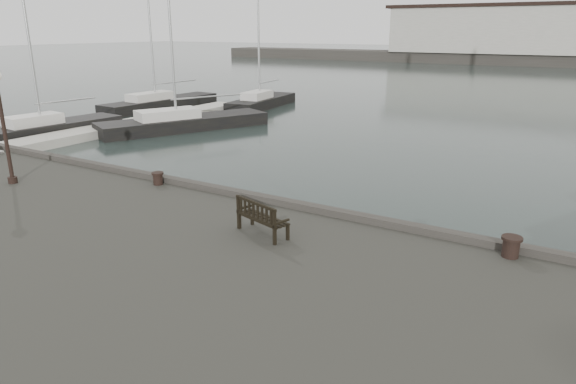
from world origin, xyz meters
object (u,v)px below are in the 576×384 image
yacht_a (50,132)px  yacht_d (262,104)px  bollard_right (511,247)px  bench (262,224)px  bollard_left (158,178)px  yacht_b (161,105)px  lamp_post (1,110)px  yacht_c (185,126)px

yacht_a → yacht_d: yacht_a is taller
bollard_right → yacht_a: size_ratio=0.04×
bench → bollard_left: 5.40m
bollard_right → yacht_b: 35.66m
bollard_right → lamp_post: lamp_post is taller
yacht_a → yacht_d: bearing=81.1°
yacht_c → bollard_right: bearing=-7.2°
bench → yacht_b: bearing=155.4°
bench → yacht_c: (-16.44, 15.35, -1.58)m
lamp_post → bollard_left: bearing=29.3°
lamp_post → yacht_b: 26.98m
yacht_b → yacht_d: yacht_b is taller
yacht_d → bollard_right: bearing=-53.7°
bollard_right → yacht_b: yacht_b is taller
yacht_b → bollard_left: bearing=-41.6°
yacht_d → yacht_c: bearing=-90.0°
lamp_post → yacht_d: size_ratio=0.33×
bollard_right → lamp_post: bearing=-171.0°
yacht_b → yacht_a: bearing=-74.7°
bollard_right → lamp_post: (-14.45, -2.29, 2.10)m
yacht_c → yacht_d: yacht_c is taller
yacht_a → yacht_b: bearing=107.0°
yacht_b → lamp_post: bearing=-51.3°
yacht_d → bench: bearing=-62.8°
lamp_post → yacht_a: bearing=142.1°
lamp_post → yacht_a: 16.71m
bench → yacht_b: size_ratio=0.11×
bench → yacht_b: (-24.46, 21.37, -1.58)m
bollard_right → bench: bearing=-161.9°
bench → yacht_b: 32.51m
bollard_right → yacht_c: bearing=147.9°
bollard_left → yacht_b: bearing=134.6°
bench → bollard_left: bearing=178.0°
yacht_b → yacht_d: size_ratio=1.29×
yacht_b → bollard_right: bearing=-29.6°
bollard_left → yacht_a: 18.68m
lamp_post → bench: bearing=3.5°
bench → bollard_left: (-5.12, 1.72, -0.07)m
bollard_left → yacht_c: bearing=129.7°
bollard_right → yacht_c: size_ratio=0.03×
bench → yacht_a: yacht_a is taller
bollard_left → yacht_a: yacht_a is taller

